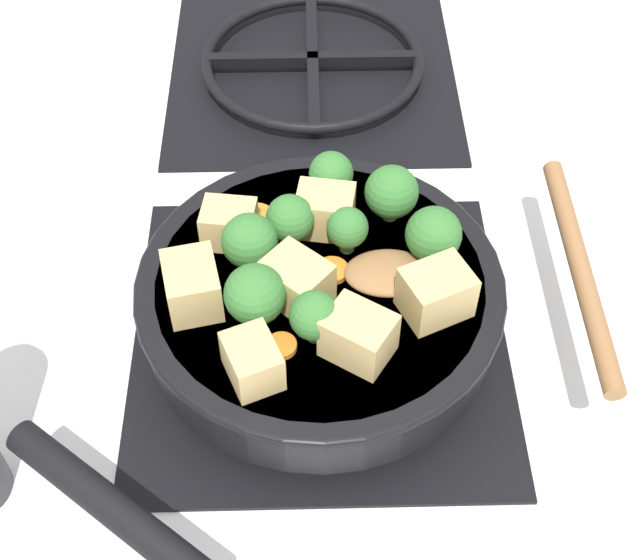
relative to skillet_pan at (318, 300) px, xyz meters
name	(u,v)px	position (x,y,z in m)	size (l,w,h in m)	color
ground_plane	(320,338)	(0.00, 0.00, -0.05)	(2.40, 2.40, 0.00)	white
front_burner_grate	(320,329)	(0.00, 0.00, -0.04)	(0.31, 0.31, 0.03)	black
rear_burner_grate	(313,65)	(0.00, 0.36, -0.04)	(0.31, 0.31, 0.03)	black
skillet_pan	(318,300)	(0.00, 0.00, 0.00)	(0.36, 0.39, 0.05)	black
wooden_spoon	(496,271)	(0.14, 0.00, 0.03)	(0.19, 0.23, 0.02)	olive
tofu_cube_center_large	(325,211)	(0.01, 0.06, 0.04)	(0.05, 0.04, 0.04)	#DBB770
tofu_cube_near_handle	(252,361)	(-0.05, -0.08, 0.04)	(0.04, 0.03, 0.03)	#DBB770
tofu_cube_east_chunk	(359,336)	(0.03, -0.07, 0.04)	(0.05, 0.04, 0.04)	#DBB770
tofu_cube_west_chunk	(192,286)	(-0.09, -0.02, 0.04)	(0.05, 0.04, 0.04)	#DBB770
tofu_cube_back_piece	(296,282)	(-0.02, -0.01, 0.04)	(0.05, 0.04, 0.04)	#DBB770
tofu_cube_front_piece	(436,293)	(0.09, -0.03, 0.04)	(0.05, 0.04, 0.04)	#DBB770
tofu_cube_mid_small	(229,224)	(-0.07, 0.05, 0.04)	(0.04, 0.03, 0.03)	#DBB770
broccoli_floret_near_spoon	(347,228)	(0.02, 0.03, 0.04)	(0.03, 0.03, 0.04)	#709956
broccoli_floret_center_top	(290,219)	(-0.02, 0.04, 0.05)	(0.04, 0.04, 0.05)	#709956
broccoli_floret_east_rim	(255,295)	(-0.05, -0.03, 0.05)	(0.05, 0.05, 0.05)	#709956
broccoli_floret_west_rim	(434,235)	(0.09, 0.02, 0.05)	(0.04, 0.04, 0.05)	#709956
broccoli_floret_north_edge	(250,241)	(-0.05, 0.02, 0.05)	(0.04, 0.04, 0.05)	#709956
broccoli_floret_south_cluster	(314,316)	(0.00, -0.05, 0.05)	(0.04, 0.04, 0.04)	#709956
broccoli_floret_mid_floret	(392,192)	(0.06, 0.07, 0.05)	(0.04, 0.04, 0.05)	#709956
broccoli_floret_small_inner	(331,174)	(0.01, 0.10, 0.05)	(0.04, 0.04, 0.04)	#709956
carrot_slice_orange_thin	(441,236)	(0.10, 0.04, 0.02)	(0.02, 0.02, 0.01)	orange
carrot_slice_near_center	(256,218)	(-0.05, 0.07, 0.02)	(0.03, 0.03, 0.01)	orange
carrot_slice_edge_slice	(332,270)	(0.01, 0.01, 0.02)	(0.03, 0.03, 0.01)	orange
carrot_slice_under_broccoli	(281,346)	(-0.03, -0.06, 0.02)	(0.02, 0.02, 0.01)	orange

